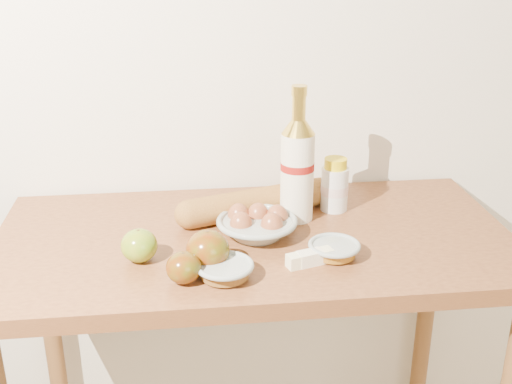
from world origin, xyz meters
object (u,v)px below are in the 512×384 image
(cream_bottle, at_px, (335,186))
(egg_bowl, at_px, (257,224))
(table, at_px, (255,281))
(bourbon_bottle, at_px, (297,167))
(baguette, at_px, (257,202))

(cream_bottle, distance_m, egg_bowl, 0.25)
(cream_bottle, bearing_deg, table, -162.82)
(bourbon_bottle, distance_m, cream_bottle, 0.13)
(cream_bottle, relative_size, baguette, 0.32)
(egg_bowl, distance_m, baguette, 0.11)
(bourbon_bottle, bearing_deg, baguette, 170.10)
(cream_bottle, bearing_deg, baguette, 171.82)
(bourbon_bottle, height_order, baguette, bourbon_bottle)
(cream_bottle, height_order, egg_bowl, cream_bottle)
(table, height_order, egg_bowl, egg_bowl)
(bourbon_bottle, bearing_deg, table, -137.43)
(table, relative_size, bourbon_bottle, 3.63)
(baguette, bearing_deg, egg_bowl, -114.62)
(table, xyz_separation_m, egg_bowl, (0.01, -0.00, 0.15))
(baguette, bearing_deg, table, -117.72)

